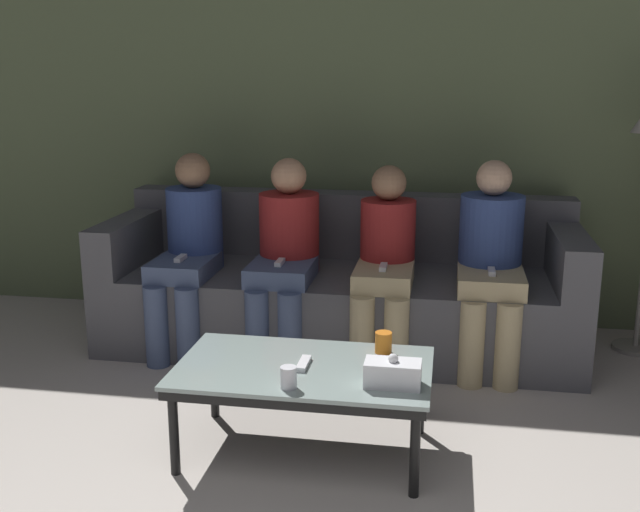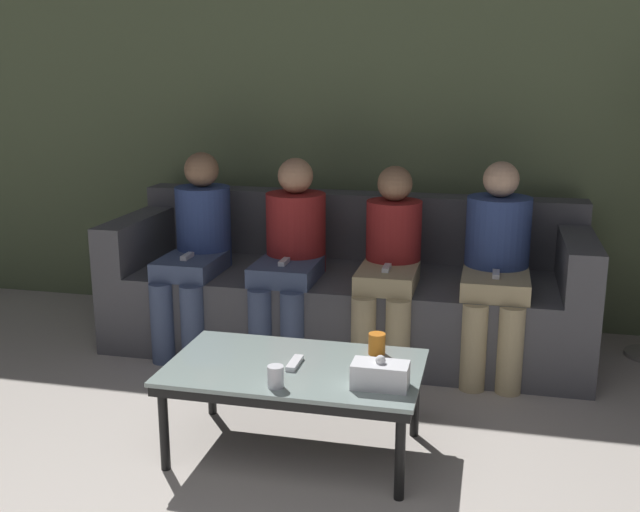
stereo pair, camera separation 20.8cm
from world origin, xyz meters
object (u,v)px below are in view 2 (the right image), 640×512
seated_person_mid_right (390,260)px  coffee_table (295,374)px  tissue_box (380,375)px  game_remote (295,363)px  couch (347,292)px  seated_person_mid_left (291,249)px  seated_person_right_end (497,260)px  cup_near_right (276,377)px  cup_near_left (377,344)px  seated_person_left_end (197,244)px

seated_person_mid_right → coffee_table: bearing=-102.0°
tissue_box → game_remote: tissue_box is taller
coffee_table → seated_person_mid_right: bearing=78.0°
couch → seated_person_mid_left: 0.46m
game_remote → seated_person_right_end: 1.41m
coffee_table → game_remote: game_remote is taller
cup_near_right → game_remote: cup_near_right is taller
tissue_box → seated_person_mid_left: 1.47m
coffee_table → cup_near_left: (0.31, 0.21, 0.09)m
seated_person_left_end → seated_person_right_end: 1.70m
coffee_table → game_remote: (-0.00, -0.00, 0.05)m
cup_near_left → cup_near_right: 0.55m
cup_near_left → seated_person_left_end: 1.53m
seated_person_left_end → seated_person_mid_left: 0.57m
couch → game_remote: size_ratio=18.14×
tissue_box → coffee_table: bearing=160.1°
couch → seated_person_mid_right: size_ratio=2.51×
tissue_box → seated_person_mid_right: size_ratio=0.20×
cup_near_right → seated_person_left_end: size_ratio=0.08×
seated_person_mid_left → seated_person_mid_right: bearing=-1.7°
seated_person_left_end → coffee_table: bearing=-51.8°
cup_near_left → tissue_box: tissue_box is taller
seated_person_mid_right → seated_person_right_end: (0.57, 0.02, 0.03)m
tissue_box → cup_near_right: bearing=-166.6°
game_remote → seated_person_mid_left: (-0.33, 1.14, 0.20)m
couch → tissue_box: 1.55m
couch → coffee_table: 1.35m
tissue_box → seated_person_mid_left: seated_person_mid_left is taller
seated_person_left_end → tissue_box: bearing=-45.0°
cup_near_left → seated_person_mid_left: seated_person_mid_left is taller
couch → cup_near_left: bearing=-72.7°
cup_near_right → game_remote: (0.01, 0.23, -0.03)m
coffee_table → game_remote: size_ratio=7.08×
cup_near_left → game_remote: bearing=-146.8°
couch → seated_person_right_end: bearing=-13.6°
coffee_table → cup_near_left: bearing=33.2°
couch → tissue_box: bearing=-74.1°
couch → seated_person_left_end: seated_person_left_end is taller
couch → seated_person_left_end: size_ratio=2.41×
coffee_table → tissue_box: bearing=-19.9°
seated_person_mid_left → seated_person_mid_right: (0.57, -0.02, -0.02)m
couch → seated_person_mid_left: size_ratio=2.45×
seated_person_right_end → game_remote: bearing=-125.1°
coffee_table → seated_person_mid_left: size_ratio=0.95×
cup_near_left → game_remote: 0.38m
coffee_table → seated_person_mid_left: bearing=106.0°
couch → coffee_table: (0.04, -1.35, 0.04)m
seated_person_mid_right → game_remote: bearing=-102.0°
tissue_box → seated_person_mid_right: seated_person_mid_right is taller
tissue_box → seated_person_right_end: 1.36m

